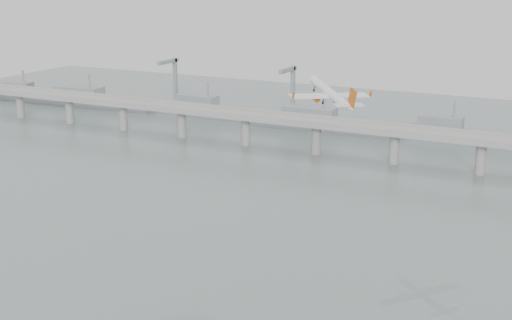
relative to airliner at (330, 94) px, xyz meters
The scene contains 4 objects.
ground 95.11m from the airliner, 114.85° to the right, with size 900.00×900.00×0.00m, color slate.
bridge 148.20m from the airliner, 102.46° to the left, with size 800.00×22.00×23.90m.
distant_fleet 279.96m from the airliner, 132.38° to the left, with size 453.00×60.90×40.00m.
airliner is the anchor object (origin of this frame).
Camera 1 is at (122.85, -190.86, 112.94)m, focal length 48.00 mm.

